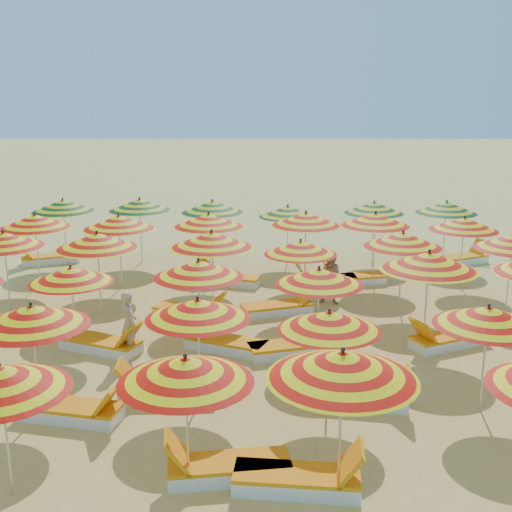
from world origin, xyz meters
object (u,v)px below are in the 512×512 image
umbrella_8 (198,309)px  umbrella_35 (446,207)px  lounger_6 (103,344)px  lounger_15 (49,258)px  lounger_8 (293,347)px  beachgoer_a (129,323)px  umbrella_21 (301,248)px  umbrella_16 (429,261)px  umbrella_27 (306,219)px  umbrella_31 (140,205)px  umbrella_19 (97,241)px  umbrella_30 (63,206)px  umbrella_20 (212,240)px  umbrella_28 (375,220)px  lounger_13 (324,280)px  lounger_0 (226,467)px  lounger_7 (224,343)px  umbrella_7 (32,316)px  umbrella_2 (185,370)px  umbrella_13 (71,275)px  lounger_9 (447,339)px  umbrella_3 (342,365)px  umbrella_22 (403,240)px  lounger_4 (360,396)px  umbrella_29 (464,224)px  umbrella_18 (4,240)px  lounger_1 (300,479)px  lounger_2 (73,410)px  lounger_16 (463,259)px  umbrella_26 (209,220)px  umbrella_25 (119,222)px  umbrella_24 (35,222)px  umbrella_14 (199,269)px  beachgoer_b (332,278)px  lounger_11 (279,308)px  umbrella_32 (212,207)px  lounger_12 (228,279)px  lounger_14 (352,279)px  lounger_10 (191,312)px  umbrella_33 (288,211)px  umbrella_15 (319,277)px  umbrella_34 (374,208)px

umbrella_8 → umbrella_35: 11.49m
lounger_6 → lounger_15: bearing=138.3°
lounger_8 → beachgoer_a: (-3.31, 0.05, 0.52)m
umbrella_21 → umbrella_16: bearing=-41.9°
umbrella_27 → umbrella_31: (-4.93, 2.33, 0.00)m
umbrella_19 → umbrella_30: 5.19m
umbrella_20 → umbrella_31: umbrella_20 is taller
umbrella_28 → lounger_13: bearing=-171.3°
lounger_0 → lounger_7: size_ratio=0.98×
umbrella_19 → umbrella_7: bearing=-89.5°
umbrella_2 → umbrella_21: size_ratio=1.10×
lounger_13 → beachgoer_a: (-4.51, -4.79, 0.52)m
umbrella_13 → lounger_9: 7.92m
umbrella_3 → umbrella_22: bearing=71.2°
lounger_4 → umbrella_29: bearing=71.0°
lounger_9 → lounger_0: bearing=22.8°
umbrella_18 → umbrella_27: 7.76m
umbrella_7 → lounger_0: (3.16, -1.88, -1.56)m
umbrella_3 → umbrella_20: bearing=106.1°
umbrella_31 → lounger_4: 11.03m
lounger_13 → umbrella_35: bearing=-153.9°
lounger_7 → umbrella_7: bearing=66.5°
umbrella_30 → umbrella_35: 11.74m
lounger_1 → lounger_2: same height
lounger_1 → lounger_16: (6.02, 11.65, 0.00)m
umbrella_26 → lounger_8: umbrella_26 is taller
lounger_2 → lounger_15: size_ratio=1.00×
umbrella_18 → umbrella_25: (2.35, 1.97, 0.02)m
umbrella_26 → umbrella_30: (-4.57, 2.23, 0.02)m
umbrella_26 → lounger_16: 8.21m
umbrella_35 → lounger_8: umbrella_35 is taller
lounger_4 → lounger_7: same height
lounger_15 → beachgoer_a: beachgoer_a is taller
umbrella_7 → lounger_15: size_ratio=1.31×
umbrella_24 → umbrella_20: bearing=-26.0°
umbrella_14 → umbrella_16: (4.69, 0.01, 0.14)m
lounger_4 → umbrella_28: bearing=88.2°
umbrella_30 → beachgoer_b: bearing=-27.3°
umbrella_2 → lounger_4: size_ratio=1.13×
umbrella_14 → umbrella_30: (-4.62, 6.82, 0.11)m
lounger_11 → lounger_13: (1.36, 2.35, 0.00)m
umbrella_25 → umbrella_31: 2.69m
umbrella_32 → lounger_12: 2.76m
umbrella_26 → lounger_14: size_ratio=1.13×
lounger_10 → umbrella_33: bearing=83.2°
umbrella_7 → umbrella_18: size_ratio=1.07×
umbrella_15 → umbrella_34: size_ratio=0.87×
umbrella_30 → umbrella_16: bearing=-36.2°
umbrella_7 → beachgoer_b: size_ratio=1.78×
umbrella_20 → umbrella_34: size_ratio=1.22×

